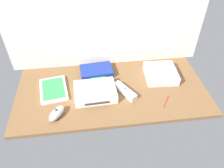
% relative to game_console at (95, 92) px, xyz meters
% --- Properties ---
extents(ground_plane, '(1.00, 0.48, 0.02)m').
position_rel_game_console_xyz_m(ground_plane, '(0.09, 0.03, -0.03)').
color(ground_plane, brown).
rests_on(ground_plane, ground).
extents(back_wall, '(1.10, 0.01, 0.64)m').
position_rel_game_console_xyz_m(back_wall, '(0.09, 0.27, 0.30)').
color(back_wall, silver).
rests_on(back_wall, ground).
extents(game_console, '(0.22, 0.17, 0.04)m').
position_rel_game_console_xyz_m(game_console, '(0.00, 0.00, 0.00)').
color(game_console, white).
rests_on(game_console, ground_plane).
extents(mini_computer, '(0.18, 0.18, 0.05)m').
position_rel_game_console_xyz_m(mini_computer, '(0.37, 0.10, 0.00)').
color(mini_computer, silver).
rests_on(mini_computer, ground_plane).
extents(game_case, '(0.16, 0.21, 0.02)m').
position_rel_game_console_xyz_m(game_case, '(-0.22, 0.06, -0.01)').
color(game_case, white).
rests_on(game_case, ground_plane).
extents(network_router, '(0.19, 0.13, 0.03)m').
position_rel_game_console_xyz_m(network_router, '(0.02, 0.18, -0.00)').
color(network_router, navy).
rests_on(network_router, ground_plane).
extents(remote_wand, '(0.11, 0.15, 0.03)m').
position_rel_game_console_xyz_m(remote_wand, '(0.15, -0.01, -0.01)').
color(remote_wand, white).
rests_on(remote_wand, ground_plane).
extents(remote_nunchuk, '(0.09, 0.11, 0.05)m').
position_rel_game_console_xyz_m(remote_nunchuk, '(-0.19, -0.12, -0.00)').
color(remote_nunchuk, white).
rests_on(remote_nunchuk, ground_plane).
extents(stylus_pen, '(0.06, 0.08, 0.01)m').
position_rel_game_console_xyz_m(stylus_pen, '(0.35, -0.09, -0.02)').
color(stylus_pen, red).
rests_on(stylus_pen, ground_plane).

